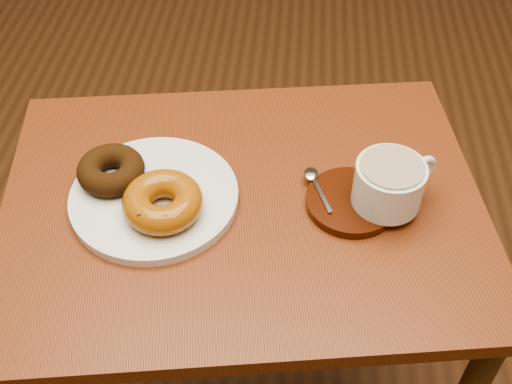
# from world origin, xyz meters

# --- Properties ---
(ground) EXTENTS (6.00, 6.00, 0.00)m
(ground) POSITION_xyz_m (0.00, 0.00, 0.00)
(ground) COLOR #502E19
(ground) RESTS_ON ground
(cafe_table) EXTENTS (0.79, 0.64, 0.68)m
(cafe_table) POSITION_xyz_m (0.30, -0.32, 0.57)
(cafe_table) COLOR brown
(cafe_table) RESTS_ON ground
(donut_plate) EXTENTS (0.33, 0.33, 0.02)m
(donut_plate) POSITION_xyz_m (0.17, -0.33, 0.68)
(donut_plate) COLOR silver
(donut_plate) RESTS_ON cafe_table
(donut_cinnamon) EXTENTS (0.11, 0.11, 0.04)m
(donut_cinnamon) POSITION_xyz_m (0.10, -0.30, 0.71)
(donut_cinnamon) COLOR black
(donut_cinnamon) RESTS_ON donut_plate
(donut_caramel) EXTENTS (0.14, 0.14, 0.04)m
(donut_caramel) POSITION_xyz_m (0.19, -0.36, 0.71)
(donut_caramel) COLOR #9A5610
(donut_caramel) RESTS_ON donut_plate
(saucer) EXTENTS (0.14, 0.14, 0.01)m
(saucer) POSITION_xyz_m (0.46, -0.31, 0.68)
(saucer) COLOR #331207
(saucer) RESTS_ON cafe_table
(coffee_cup) EXTENTS (0.12, 0.10, 0.07)m
(coffee_cup) POSITION_xyz_m (0.51, -0.31, 0.73)
(coffee_cup) COLOR silver
(coffee_cup) RESTS_ON saucer
(teaspoon) EXTENTS (0.04, 0.09, 0.01)m
(teaspoon) POSITION_xyz_m (0.40, -0.28, 0.69)
(teaspoon) COLOR silver
(teaspoon) RESTS_ON saucer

